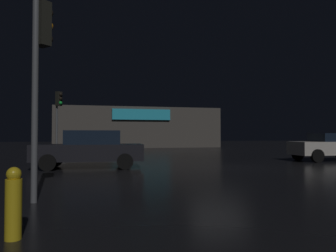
{
  "coord_description": "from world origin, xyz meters",
  "views": [
    {
      "loc": [
        -5.58,
        -13.6,
        1.42
      ],
      "look_at": [
        -1.15,
        4.75,
        1.94
      ],
      "focal_mm": 35.06,
      "sensor_mm": 36.0,
      "label": 1
    }
  ],
  "objects_px": {
    "traffic_signal_main": "(58,108)",
    "traffic_signal_opposite": "(40,56)",
    "store_building": "(137,128)",
    "car_near": "(90,149)",
    "fire_hydrant": "(13,204)",
    "car_far": "(330,146)"
  },
  "relations": [
    {
      "from": "traffic_signal_main",
      "to": "car_near",
      "type": "bearing_deg",
      "value": -73.33
    },
    {
      "from": "fire_hydrant",
      "to": "car_far",
      "type": "bearing_deg",
      "value": 37.27
    },
    {
      "from": "car_near",
      "to": "store_building",
      "type": "bearing_deg",
      "value": 77.36
    },
    {
      "from": "car_near",
      "to": "fire_hydrant",
      "type": "bearing_deg",
      "value": -96.12
    },
    {
      "from": "store_building",
      "to": "car_far",
      "type": "bearing_deg",
      "value": -72.82
    },
    {
      "from": "traffic_signal_main",
      "to": "traffic_signal_opposite",
      "type": "xyz_separation_m",
      "value": [
        0.76,
        -13.19,
        0.07
      ]
    },
    {
      "from": "store_building",
      "to": "traffic_signal_main",
      "type": "xyz_separation_m",
      "value": [
        -7.36,
        -18.51,
        0.78
      ]
    },
    {
      "from": "traffic_signal_main",
      "to": "fire_hydrant",
      "type": "relative_size",
      "value": 4.09
    },
    {
      "from": "car_far",
      "to": "fire_hydrant",
      "type": "height_order",
      "value": "car_far"
    },
    {
      "from": "car_near",
      "to": "fire_hydrant",
      "type": "xyz_separation_m",
      "value": [
        -1.04,
        -9.66,
        -0.34
      ]
    },
    {
      "from": "car_far",
      "to": "car_near",
      "type": "bearing_deg",
      "value": -175.94
    },
    {
      "from": "traffic_signal_main",
      "to": "car_far",
      "type": "relative_size",
      "value": 0.94
    },
    {
      "from": "traffic_signal_main",
      "to": "fire_hydrant",
      "type": "xyz_separation_m",
      "value": [
        0.8,
        -15.79,
        -2.57
      ]
    },
    {
      "from": "traffic_signal_main",
      "to": "store_building",
      "type": "bearing_deg",
      "value": 68.31
    },
    {
      "from": "traffic_signal_main",
      "to": "traffic_signal_opposite",
      "type": "relative_size",
      "value": 0.93
    },
    {
      "from": "traffic_signal_main",
      "to": "car_near",
      "type": "distance_m",
      "value": 6.77
    },
    {
      "from": "store_building",
      "to": "traffic_signal_opposite",
      "type": "distance_m",
      "value": 32.39
    },
    {
      "from": "store_building",
      "to": "traffic_signal_opposite",
      "type": "bearing_deg",
      "value": -101.77
    },
    {
      "from": "car_far",
      "to": "store_building",
      "type": "bearing_deg",
      "value": 107.18
    },
    {
      "from": "car_far",
      "to": "fire_hydrant",
      "type": "xyz_separation_m",
      "value": [
        -13.9,
        -10.58,
        -0.31
      ]
    },
    {
      "from": "store_building",
      "to": "traffic_signal_main",
      "type": "bearing_deg",
      "value": -111.69
    },
    {
      "from": "store_building",
      "to": "car_far",
      "type": "xyz_separation_m",
      "value": [
        7.33,
        -23.73,
        -1.48
      ]
    }
  ]
}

